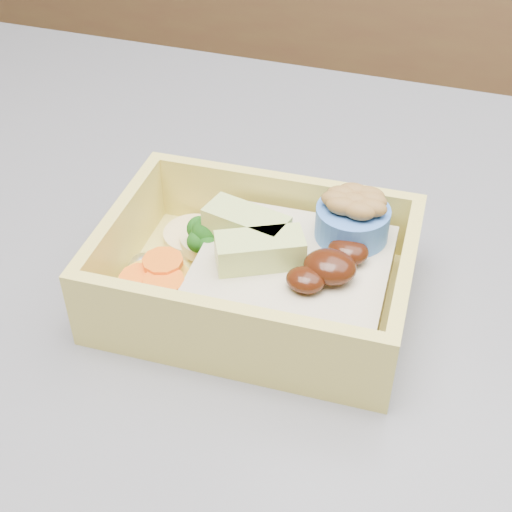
% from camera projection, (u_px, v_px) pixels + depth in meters
% --- Properties ---
extents(bento_box, '(0.17, 0.13, 0.06)m').
position_uv_depth(bento_box, '(266.00, 270.00, 0.40)').
color(bento_box, '#DDCB5B').
rests_on(bento_box, island).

